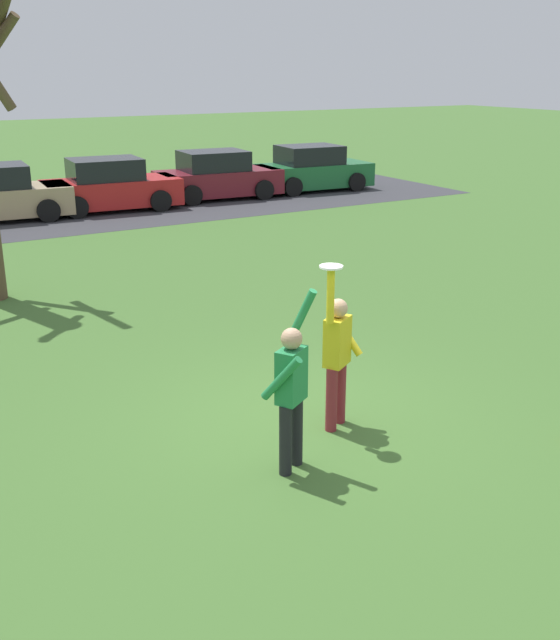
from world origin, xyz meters
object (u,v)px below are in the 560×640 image
Objects in this scene: frisbee_disc at (331,267)px; parked_car_maroon at (217,177)px; parked_car_red at (110,187)px; parked_car_green at (312,170)px; person_defender at (291,387)px; person_catcher at (337,352)px.

parked_car_maroon is (6.36, 16.20, -1.37)m from frisbee_disc.
parked_car_red is 1.00× the size of parked_car_green.
parked_car_red is at bearing 80.85° from frisbee_disc.
parked_car_red is 3.81m from parked_car_maroon.
parked_car_red is (3.39, 16.41, -0.25)m from person_defender.
frisbee_disc is (0.82, 0.50, 1.11)m from person_defender.
parked_car_maroon is 1.00× the size of parked_car_green.
person_catcher is 0.49× the size of parked_car_green.
person_defender is at bearing -0.00° from person_catcher.
frisbee_disc is 0.06× the size of parked_car_maroon.
parked_car_red is 1.00× the size of parked_car_maroon.
parked_car_maroon and parked_car_green have the same top height.
person_defender is 16.75m from parked_car_red.
frisbee_disc reaches higher than parked_car_maroon.
parked_car_red is at bearing -129.87° from person_catcher.
parked_car_red is at bearing -171.47° from parked_car_maroon.
parked_car_maroon is (7.18, 16.70, -0.25)m from person_defender.
person_catcher is 0.49× the size of parked_car_maroon.
parked_car_red and parked_car_maroon have the same top height.
parked_car_green is at bearing -153.07° from person_catcher.
frisbee_disc is 17.46m from parked_car_maroon.
person_catcher reaches higher than parked_car_red.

